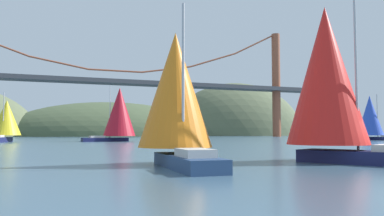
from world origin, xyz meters
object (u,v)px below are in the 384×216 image
at_px(sailboat_crimson_sail, 119,113).
at_px(sailboat_red_spinnaker, 329,80).
at_px(channel_buoy, 188,140).
at_px(sailboat_orange_sail, 176,94).
at_px(sailboat_yellow_sail, 6,119).
at_px(sailboat_blue_spinnaker, 371,116).

bearing_deg(sailboat_crimson_sail, sailboat_red_spinnaker, -86.00).
distance_m(sailboat_crimson_sail, channel_buoy, 15.79).
bearing_deg(sailboat_orange_sail, sailboat_red_spinnaker, -8.43).
bearing_deg(channel_buoy, sailboat_yellow_sail, 151.15).
bearing_deg(sailboat_blue_spinnaker, sailboat_crimson_sail, 170.24).
relative_size(sailboat_yellow_sail, channel_buoy, 3.09).
relative_size(sailboat_red_spinnaker, sailboat_blue_spinnaker, 1.10).
relative_size(sailboat_red_spinnaker, channel_buoy, 3.84).
xyz_separation_m(sailboat_yellow_sail, sailboat_blue_spinnaker, (67.66, -10.98, 0.96)).
bearing_deg(sailboat_orange_sail, sailboat_yellow_sail, 104.17).
relative_size(sailboat_crimson_sail, sailboat_blue_spinnaker, 1.07).
relative_size(sailboat_orange_sail, channel_buoy, 3.09).
distance_m(sailboat_crimson_sail, sailboat_red_spinnaker, 50.32).
bearing_deg(sailboat_crimson_sail, sailboat_blue_spinnaker, -9.76).
distance_m(sailboat_blue_spinnaker, sailboat_orange_sail, 68.00).
height_order(sailboat_crimson_sail, sailboat_orange_sail, sailboat_crimson_sail).
bearing_deg(sailboat_blue_spinnaker, sailboat_red_spinnaker, -137.69).
bearing_deg(sailboat_crimson_sail, sailboat_yellow_sail, 172.23).
bearing_deg(sailboat_yellow_sail, sailboat_orange_sail, -75.83).
distance_m(sailboat_yellow_sail, sailboat_blue_spinnaker, 68.55).
bearing_deg(channel_buoy, sailboat_blue_spinnaker, 5.43).
xyz_separation_m(sailboat_blue_spinnaker, channel_buoy, (-40.70, -3.87, -4.42)).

